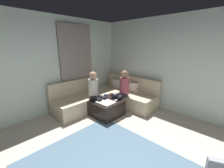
{
  "coord_description": "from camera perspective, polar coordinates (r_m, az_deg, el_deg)",
  "views": [
    {
      "loc": [
        1.05,
        -1.18,
        1.91
      ],
      "look_at": [
        -1.63,
        1.63,
        0.85
      ],
      "focal_mm": 23.01,
      "sensor_mm": 36.0,
      "label": 1
    }
  ],
  "objects": [
    {
      "name": "ottoman",
      "position": [
        4.06,
        -2.3,
        -9.48
      ],
      "size": [
        0.76,
        0.76,
        0.42
      ],
      "primitive_type": "cube",
      "color": "black",
      "rests_on": "ground_plane"
    },
    {
      "name": "game_remote",
      "position": [
        4.01,
        1.75,
        -6.39
      ],
      "size": [
        0.05,
        0.15,
        0.02
      ],
      "primitive_type": "cube",
      "color": "white",
      "rests_on": "ottoman"
    },
    {
      "name": "sectional_couch",
      "position": [
        4.67,
        -1.91,
        -5.17
      ],
      "size": [
        2.1,
        2.55,
        0.87
      ],
      "color": "#C6B593",
      "rests_on": "ground_plane"
    },
    {
      "name": "person_on_couch_side",
      "position": [
        4.06,
        -6.51,
        -2.78
      ],
      "size": [
        0.6,
        0.3,
        1.2
      ],
      "rotation": [
        0.0,
        0.0,
        -1.57
      ],
      "color": "black",
      "rests_on": "ground_plane"
    },
    {
      "name": "curtain_panel",
      "position": [
        4.66,
        -13.79,
        6.69
      ],
      "size": [
        0.06,
        1.1,
        2.5
      ],
      "primitive_type": "cube",
      "color": "gray",
      "rests_on": "ground_plane"
    },
    {
      "name": "person_on_couch_back",
      "position": [
        4.22,
        4.05,
        -2.04
      ],
      "size": [
        0.3,
        0.6,
        1.2
      ],
      "rotation": [
        0.0,
        0.0,
        3.14
      ],
      "color": "black",
      "rests_on": "ground_plane"
    },
    {
      "name": "folded_blanket",
      "position": [
        3.83,
        -2.58,
        -7.33
      ],
      "size": [
        0.44,
        0.36,
        0.04
      ],
      "primitive_type": "cube",
      "color": "white",
      "rests_on": "ottoman"
    },
    {
      "name": "wall_back",
      "position": [
        4.29,
        29.24,
        5.83
      ],
      "size": [
        6.0,
        0.12,
        2.7
      ],
      "primitive_type": "cube",
      "color": "silver",
      "rests_on": "ground_plane"
    },
    {
      "name": "wall_left",
      "position": [
        4.2,
        -29.75,
        5.6
      ],
      "size": [
        0.12,
        6.0,
        2.7
      ],
      "primitive_type": "cube",
      "color": "silver",
      "rests_on": "ground_plane"
    },
    {
      "name": "coffee_mug",
      "position": [
        4.23,
        -2.66,
        -4.7
      ],
      "size": [
        0.08,
        0.08,
        0.1
      ],
      "primitive_type": "cylinder",
      "color": "#334C72",
      "rests_on": "ottoman"
    }
  ]
}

